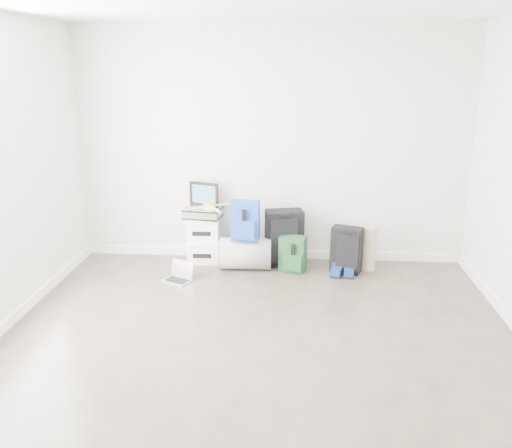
# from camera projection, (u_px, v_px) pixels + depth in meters

# --- Properties ---
(ground) EXTENTS (5.00, 5.00, 0.00)m
(ground) POSITION_uv_depth(u_px,v_px,m) (254.00, 369.00, 4.20)
(ground) COLOR #392F2A
(ground) RESTS_ON ground
(room_envelope) EXTENTS (4.52, 5.02, 2.71)m
(room_envelope) POSITION_uv_depth(u_px,v_px,m) (254.00, 147.00, 3.71)
(room_envelope) COLOR silver
(room_envelope) RESTS_ON ground
(boxes_stack) EXTENTS (0.39, 0.32, 0.54)m
(boxes_stack) POSITION_uv_depth(u_px,v_px,m) (204.00, 239.00, 6.37)
(boxes_stack) COLOR white
(boxes_stack) RESTS_ON ground
(briefcase) EXTENTS (0.45, 0.36, 0.12)m
(briefcase) POSITION_uv_depth(u_px,v_px,m) (203.00, 213.00, 6.28)
(briefcase) COLOR #B2B2B7
(briefcase) RESTS_ON boxes_stack
(painting) EXTENTS (0.36, 0.14, 0.28)m
(painting) POSITION_uv_depth(u_px,v_px,m) (204.00, 194.00, 6.31)
(painting) COLOR black
(painting) RESTS_ON briefcase
(drone) EXTENTS (0.51, 0.51, 0.05)m
(drone) POSITION_uv_depth(u_px,v_px,m) (209.00, 206.00, 6.23)
(drone) COLOR yellow
(drone) RESTS_ON briefcase
(duffel_bag) EXTENTS (0.59, 0.37, 0.36)m
(duffel_bag) POSITION_uv_depth(u_px,v_px,m) (246.00, 254.00, 6.18)
(duffel_bag) COLOR gray
(duffel_bag) RESTS_ON ground
(blue_backpack) EXTENTS (0.32, 0.24, 0.44)m
(blue_backpack) POSITION_uv_depth(u_px,v_px,m) (245.00, 222.00, 6.03)
(blue_backpack) COLOR #1845A0
(blue_backpack) RESTS_ON duffel_bag
(large_suitcase) EXTENTS (0.46, 0.35, 0.65)m
(large_suitcase) POSITION_uv_depth(u_px,v_px,m) (284.00, 238.00, 6.26)
(large_suitcase) COLOR black
(large_suitcase) RESTS_ON ground
(green_backpack) EXTENTS (0.32, 0.27, 0.41)m
(green_backpack) POSITION_uv_depth(u_px,v_px,m) (293.00, 255.00, 6.10)
(green_backpack) COLOR #153B20
(green_backpack) RESTS_ON ground
(carry_on) EXTENTS (0.37, 0.31, 0.52)m
(carry_on) POSITION_uv_depth(u_px,v_px,m) (346.00, 250.00, 6.05)
(carry_on) COLOR black
(carry_on) RESTS_ON ground
(shoes) EXTENTS (0.29, 0.31, 0.10)m
(shoes) POSITION_uv_depth(u_px,v_px,m) (343.00, 271.00, 6.03)
(shoes) COLOR black
(shoes) RESTS_ON ground
(rolled_rug) EXTENTS (0.16, 0.16, 0.50)m
(rolled_rug) POSITION_uv_depth(u_px,v_px,m) (369.00, 249.00, 6.13)
(rolled_rug) COLOR tan
(rolled_rug) RESTS_ON ground
(laptop) EXTENTS (0.35, 0.31, 0.20)m
(laptop) POSITION_uv_depth(u_px,v_px,m) (179.00, 276.00, 5.87)
(laptop) COLOR #B8B7BC
(laptop) RESTS_ON ground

